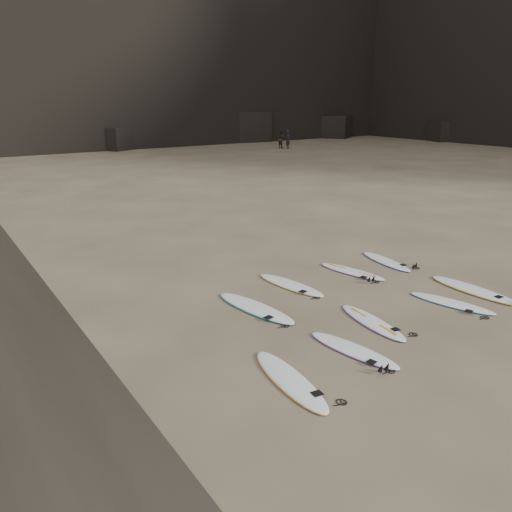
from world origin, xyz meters
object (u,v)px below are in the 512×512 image
at_px(surfboard_8, 386,261).
at_px(surfboard_0, 290,380).
at_px(surfboard_3, 452,303).
at_px(person_b, 281,139).
at_px(surfboard_2, 372,322).
at_px(surfboard_4, 473,290).
at_px(person_a, 288,139).
at_px(surfboard_1, 353,350).
at_px(surfboard_5, 255,308).
at_px(surfboard_6, 291,285).
at_px(surfboard_7, 352,271).

bearing_deg(surfboard_8, surfboard_0, -142.26).
height_order(surfboard_0, surfboard_3, surfboard_0).
bearing_deg(person_b, surfboard_2, 140.17).
xyz_separation_m(surfboard_4, person_a, (20.92, 35.82, 0.91)).
xyz_separation_m(surfboard_0, surfboard_2, (3.32, 0.95, -0.00)).
xyz_separation_m(surfboard_1, surfboard_4, (5.42, 0.63, 0.01)).
xyz_separation_m(surfboard_2, surfboard_5, (-1.91, 2.34, 0.01)).
relative_size(surfboard_6, surfboard_8, 1.06).
xyz_separation_m(surfboard_1, surfboard_5, (-0.51, 3.10, 0.01)).
bearing_deg(person_a, surfboard_6, -165.66).
relative_size(surfboard_2, surfboard_8, 0.99).
xyz_separation_m(surfboard_0, person_a, (28.25, 36.64, 0.91)).
bearing_deg(surfboard_2, person_a, 62.97).
bearing_deg(surfboard_5, surfboard_1, -89.85).
bearing_deg(surfboard_5, person_b, 43.05).
height_order(surfboard_5, surfboard_6, surfboard_5).
height_order(surfboard_5, person_b, person_b).
height_order(surfboard_2, surfboard_4, surfboard_4).
xyz_separation_m(surfboard_7, person_b, (22.21, 33.35, 0.92)).
bearing_deg(surfboard_7, person_b, 43.98).
height_order(surfboard_2, surfboard_6, surfboard_6).
bearing_deg(surfboard_4, surfboard_3, -170.20).
height_order(surfboard_3, surfboard_5, surfboard_5).
distance_m(surfboard_2, surfboard_7, 3.74).
bearing_deg(surfboard_7, surfboard_6, 163.69).
height_order(surfboard_2, surfboard_3, surfboard_2).
bearing_deg(surfboard_4, surfboard_2, 178.03).
bearing_deg(surfboard_0, surfboard_2, 23.01).
height_order(surfboard_0, surfboard_4, surfboard_4).
xyz_separation_m(surfboard_1, surfboard_6, (1.31, 3.91, 0.00)).
height_order(surfboard_4, person_b, person_b).
height_order(surfboard_1, surfboard_8, surfboard_8).
distance_m(surfboard_3, person_a, 42.39).
bearing_deg(surfboard_7, surfboard_3, -95.31).
bearing_deg(surfboard_8, person_a, 65.87).
xyz_separation_m(surfboard_2, person_a, (24.93, 35.69, 0.92)).
xyz_separation_m(surfboard_3, surfboard_7, (-0.42, 3.36, 0.00)).
height_order(surfboard_4, surfboard_6, surfboard_4).
bearing_deg(surfboard_6, surfboard_4, -47.27).
distance_m(surfboard_0, surfboard_8, 8.30).
distance_m(surfboard_3, person_b, 42.70).
height_order(surfboard_1, person_b, person_b).
relative_size(surfboard_1, person_a, 1.21).
distance_m(surfboard_3, surfboard_7, 3.38).
xyz_separation_m(surfboard_4, surfboard_8, (-0.08, 3.22, -0.01)).
distance_m(surfboard_2, person_b, 43.81).
relative_size(surfboard_7, surfboard_8, 1.00).
bearing_deg(surfboard_2, surfboard_3, 0.09).
bearing_deg(surfboard_1, surfboard_8, 26.22).
bearing_deg(surfboard_5, surfboard_3, -39.74).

